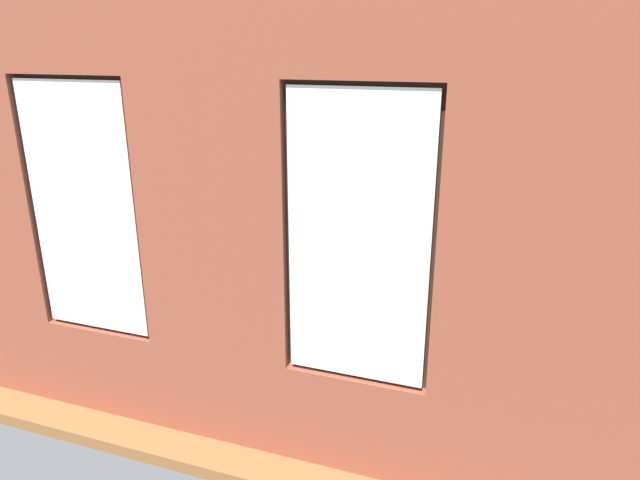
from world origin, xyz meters
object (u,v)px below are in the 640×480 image
table_plant_small (308,257)px  potted_plant_mid_room_small (438,277)px  cup_ceramic (350,270)px  tv_flatscreen (105,215)px  potted_plant_by_left_couch (496,270)px  couch_left (532,326)px  media_console (112,269)px  couch_by_window (195,343)px  remote_black (333,264)px  coffee_table (345,274)px  potted_plant_foreground_right (224,206)px  potted_plant_near_tv (87,277)px  potted_plant_corner_far_left (560,380)px  potted_plant_between_couches (358,337)px  potted_plant_corner_near_left (550,212)px

table_plant_small → potted_plant_mid_room_small: table_plant_small is taller
cup_ceramic → tv_flatscreen: bearing=8.6°
potted_plant_by_left_couch → cup_ceramic: bearing=36.0°
couch_left → media_console: 4.70m
couch_by_window → remote_black: bearing=-109.6°
coffee_table → remote_black: 0.20m
cup_ceramic → media_console: bearing=8.6°
coffee_table → cup_ceramic: 0.19m
cup_ceramic → remote_black: bearing=-37.8°
table_plant_small → tv_flatscreen: 2.40m
table_plant_small → remote_black: size_ratio=1.51×
potted_plant_foreground_right → potted_plant_by_left_couch: size_ratio=1.57×
potted_plant_foreground_right → potted_plant_by_left_couch: potted_plant_foreground_right is taller
potted_plant_near_tv → potted_plant_by_left_couch: bearing=-146.1°
potted_plant_corner_far_left → media_console: bearing=-15.6°
potted_plant_between_couches → coffee_table: bearing=-69.8°
remote_black → potted_plant_mid_room_small: size_ratio=0.35×
tv_flatscreen → potted_plant_corner_far_left: bearing=164.4°
potted_plant_foreground_right → potted_plant_by_left_couch: (-4.00, 0.74, -0.22)m
tv_flatscreen → potted_plant_corner_near_left: (-4.85, -2.29, -0.12)m
potted_plant_near_tv → potted_plant_corner_near_left: size_ratio=0.89×
potted_plant_corner_far_left → potted_plant_near_tv: bearing=-4.6°
remote_black → potted_plant_corner_near_left: (-2.29, -1.66, 0.38)m
potted_plant_corner_near_left → potted_plant_between_couches: (1.49, 3.50, -0.22)m
potted_plant_corner_near_left → potted_plant_between_couches: potted_plant_corner_near_left is taller
table_plant_small → media_console: (2.33, 0.43, -0.30)m
media_console → tv_flatscreen: bearing=-90.0°
couch_left → potted_plant_corner_far_left: bearing=4.2°
potted_plant_mid_room_small → remote_black: bearing=19.4°
cup_ceramic → potted_plant_corner_far_left: bearing=138.7°
potted_plant_foreground_right → potted_plant_by_left_couch: 4.08m
media_console → table_plant_small: bearing=-169.6°
couch_left → cup_ceramic: (1.88, -0.35, 0.18)m
coffee_table → tv_flatscreen: size_ratio=1.19×
potted_plant_corner_near_left → potted_plant_corner_far_left: bearing=90.0°
media_console → tv_flatscreen: size_ratio=0.99×
potted_plant_between_couches → potted_plant_foreground_right: bearing=-48.4°
cup_ceramic → table_plant_small: table_plant_small is taller
media_console → remote_black: bearing=-166.1°
couch_left → potted_plant_near_tv: 4.29m
potted_plant_by_left_couch → potted_plant_foreground_right: bearing=-10.5°
potted_plant_foreground_right → coffee_table: bearing=144.9°
tv_flatscreen → potted_plant_foreground_right: (-0.30, -2.24, -0.45)m
potted_plant_foreground_right → potted_plant_between_couches: size_ratio=0.79×
media_console → potted_plant_corner_far_left: bearing=164.4°
couch_by_window → potted_plant_near_tv: 1.39m
media_console → potted_plant_mid_room_small: (-3.69, -1.03, 0.01)m
coffee_table → media_console: 2.78m
potted_plant_near_tv → potted_plant_corner_far_left: 4.30m
media_console → tv_flatscreen: tv_flatscreen is taller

